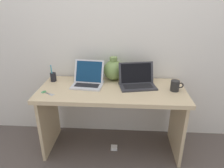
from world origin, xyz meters
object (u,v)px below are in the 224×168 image
object	(u,v)px
laptop_right	(137,80)
coffee_mug	(175,86)
laptop_left	(88,79)
power_brick	(114,148)
scissors	(46,93)
green_vase	(113,70)
pen_cup	(53,77)

from	to	relation	value
laptop_right	coffee_mug	bearing A→B (deg)	-15.55
laptop_left	power_brick	world-z (taller)	laptop_left
laptop_right	scissors	distance (m)	0.90
green_vase	scissors	size ratio (longest dim) A/B	1.78
laptop_left	green_vase	xyz separation A→B (m)	(0.25, 0.16, 0.05)
coffee_mug	scissors	world-z (taller)	coffee_mug
laptop_right	power_brick	distance (m)	0.81
laptop_left	scissors	world-z (taller)	laptop_left
coffee_mug	laptop_right	bearing A→B (deg)	164.45
green_vase	coffee_mug	world-z (taller)	green_vase
green_vase	scissors	distance (m)	0.74
green_vase	pen_cup	world-z (taller)	green_vase
laptop_right	power_brick	world-z (taller)	laptop_right
power_brick	green_vase	bearing A→B (deg)	95.21
coffee_mug	scissors	distance (m)	1.24
laptop_right	pen_cup	bearing A→B (deg)	175.84
pen_cup	power_brick	xyz separation A→B (m)	(0.67, -0.19, -0.76)
green_vase	power_brick	xyz separation A→B (m)	(0.03, -0.28, -0.82)
laptop_right	pen_cup	xyz separation A→B (m)	(-0.89, 0.06, -0.01)
laptop_right	scissors	bearing A→B (deg)	-165.06
coffee_mug	power_brick	bearing A→B (deg)	-177.77
scissors	laptop_right	bearing A→B (deg)	14.94
laptop_right	green_vase	world-z (taller)	green_vase
laptop_left	laptop_right	world-z (taller)	laptop_left
laptop_left	green_vase	distance (m)	0.30
scissors	laptop_left	bearing A→B (deg)	31.87
laptop_left	coffee_mug	xyz separation A→B (m)	(0.86, -0.10, -0.01)
green_vase	coffee_mug	size ratio (longest dim) A/B	2.04
power_brick	laptop_right	bearing A→B (deg)	29.12
green_vase	laptop_left	bearing A→B (deg)	-148.16
laptop_left	pen_cup	bearing A→B (deg)	170.36
laptop_right	coffee_mug	world-z (taller)	laptop_right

